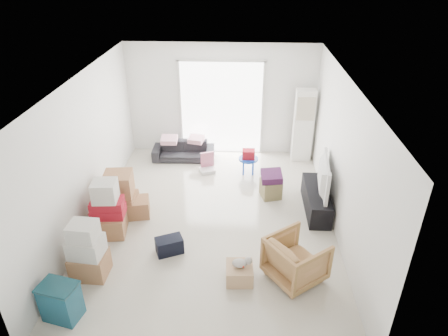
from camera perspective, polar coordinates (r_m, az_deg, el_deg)
room_shell at (r=6.94m, az=-1.82°, el=1.53°), size 4.98×6.48×3.18m
sliding_door at (r=9.71m, az=-0.38°, el=9.05°), size 2.10×0.04×2.33m
ac_tower at (r=9.62m, az=11.24°, el=5.95°), size 0.45×0.30×1.75m
tv_console at (r=8.02m, az=13.03°, el=-4.46°), size 0.41×1.37×0.46m
television at (r=7.86m, az=13.26°, el=-2.62°), size 0.77×1.19×0.15m
sofa at (r=9.73m, az=-5.82°, el=2.85°), size 1.49×0.47×0.58m
pillow_left at (r=9.61m, az=-7.88°, el=4.66°), size 0.38×0.30×0.12m
pillow_right at (r=9.58m, az=-4.03°, el=4.75°), size 0.36×0.32×0.11m
armchair at (r=6.33m, az=10.28°, el=-12.45°), size 1.05×1.06×0.80m
storage_bins at (r=6.18m, az=-22.29°, el=-17.20°), size 0.57×0.46×0.58m
box_stack_a at (r=6.60m, az=-18.93°, el=-11.37°), size 0.55×0.46×0.99m
box_stack_b at (r=7.36m, az=-16.20°, el=-6.00°), size 0.61×0.59×1.08m
box_stack_c at (r=7.85m, az=-14.63°, el=-3.69°), size 0.60×0.56×0.88m
loose_box at (r=7.87m, az=-12.16°, el=-5.50°), size 0.50×0.50×0.35m
duffel_bag at (r=6.91m, az=-7.81°, el=-10.89°), size 0.51×0.42×0.28m
ottoman at (r=8.29m, az=6.69°, el=-2.93°), size 0.47×0.47×0.38m
blanket at (r=8.16m, az=6.79°, el=-1.38°), size 0.44×0.44×0.14m
kids_table at (r=9.02m, az=3.51°, el=1.59°), size 0.44×0.44×0.58m
toy_walker at (r=9.21m, az=-2.42°, el=0.24°), size 0.41×0.40×0.45m
wood_crate at (r=6.38m, az=2.21°, el=-14.75°), size 0.43×0.43×0.27m
plush_bunny at (r=6.24m, az=2.57°, el=-13.32°), size 0.31×0.17×0.16m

